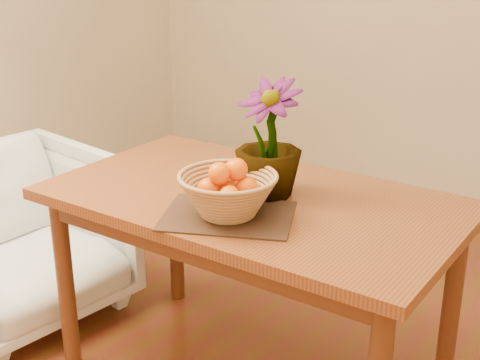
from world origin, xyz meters
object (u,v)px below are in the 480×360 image
Objects in this scene: wicker_basket at (228,196)px; table at (252,219)px; armchair at (18,230)px; potted_plant at (269,139)px.

table is at bearing 100.77° from wicker_basket.
table is 0.25m from wicker_basket.
table is 1.78× the size of armchair.
potted_plant is (0.04, 0.03, 0.29)m from table.
wicker_basket reaches higher than table.
potted_plant reaches higher than table.
wicker_basket is 0.79× the size of potted_plant.
table is 4.47× the size of wicker_basket.
armchair is at bearing -172.10° from table.
armchair is at bearing 177.87° from wicker_basket.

